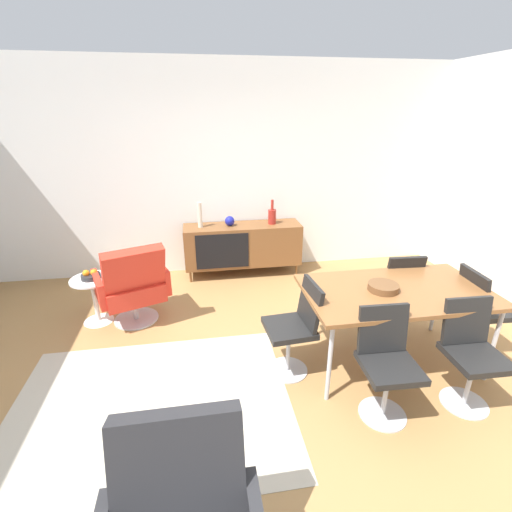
% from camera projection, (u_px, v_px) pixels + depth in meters
% --- Properties ---
extents(ground_plane, '(8.32, 8.32, 0.00)m').
position_uv_depth(ground_plane, '(251.00, 386.00, 3.12)').
color(ground_plane, '#9E7242').
extents(wall_back, '(6.80, 0.12, 2.80)m').
position_uv_depth(wall_back, '(222.00, 172.00, 4.97)').
color(wall_back, silver).
rests_on(wall_back, ground_plane).
extents(sideboard, '(1.60, 0.45, 0.72)m').
position_uv_depth(sideboard, '(243.00, 244.00, 5.09)').
color(sideboard, brown).
rests_on(sideboard, ground_plane).
extents(vase_cobalt, '(0.13, 0.13, 0.13)m').
position_uv_depth(vase_cobalt, '(230.00, 221.00, 4.94)').
color(vase_cobalt, navy).
rests_on(vase_cobalt, sideboard).
extents(vase_sculptural_dark, '(0.11, 0.11, 0.33)m').
position_uv_depth(vase_sculptural_dark, '(272.00, 216.00, 5.01)').
color(vase_sculptural_dark, maroon).
rests_on(vase_sculptural_dark, sideboard).
extents(vase_ceramic_small, '(0.06, 0.06, 0.34)m').
position_uv_depth(vase_ceramic_small, '(200.00, 215.00, 4.84)').
color(vase_ceramic_small, beige).
rests_on(vase_ceramic_small, sideboard).
extents(dining_table, '(1.60, 0.90, 0.74)m').
position_uv_depth(dining_table, '(396.00, 294.00, 3.19)').
color(dining_table, brown).
rests_on(dining_table, ground_plane).
extents(wooden_bowl_on_table, '(0.26, 0.26, 0.06)m').
position_uv_depth(wooden_bowl_on_table, '(383.00, 287.00, 3.15)').
color(wooden_bowl_on_table, brown).
rests_on(wooden_bowl_on_table, dining_table).
extents(dining_chair_back_right, '(0.42, 0.45, 0.86)m').
position_uv_depth(dining_chair_back_right, '(396.00, 286.00, 3.84)').
color(dining_chair_back_right, black).
rests_on(dining_chair_back_right, ground_plane).
extents(dining_chair_front_left, '(0.41, 0.44, 0.86)m').
position_uv_depth(dining_chair_front_left, '(387.00, 360.00, 2.71)').
color(dining_chair_front_left, black).
rests_on(dining_chair_front_left, ground_plane).
extents(dining_chair_near_window, '(0.45, 0.43, 0.86)m').
position_uv_depth(dining_chair_near_window, '(296.00, 325.00, 3.15)').
color(dining_chair_near_window, black).
rests_on(dining_chair_near_window, ground_plane).
extents(dining_chair_front_right, '(0.41, 0.44, 0.86)m').
position_uv_depth(dining_chair_front_right, '(471.00, 350.00, 2.82)').
color(dining_chair_front_right, black).
rests_on(dining_chair_front_right, ground_plane).
extents(dining_chair_far_end, '(0.44, 0.42, 0.86)m').
position_uv_depth(dining_chair_far_end, '(481.00, 308.00, 3.41)').
color(dining_chair_far_end, black).
rests_on(dining_chair_far_end, ground_plane).
extents(lounge_chair_red, '(0.85, 0.83, 0.95)m').
position_uv_depth(lounge_chair_red, '(133.00, 284.00, 3.88)').
color(lounge_chair_red, red).
rests_on(lounge_chair_red, ground_plane).
extents(side_table_round, '(0.44, 0.44, 0.52)m').
position_uv_depth(side_table_round, '(94.00, 295.00, 3.96)').
color(side_table_round, white).
rests_on(side_table_round, ground_plane).
extents(fruit_bowl, '(0.20, 0.20, 0.11)m').
position_uv_depth(fruit_bowl, '(91.00, 275.00, 3.87)').
color(fruit_bowl, '#262628').
rests_on(fruit_bowl, side_table_round).
extents(area_rug, '(2.20, 1.70, 0.01)m').
position_uv_depth(area_rug, '(152.00, 406.00, 2.91)').
color(area_rug, '#B7AD99').
rests_on(area_rug, ground_plane).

